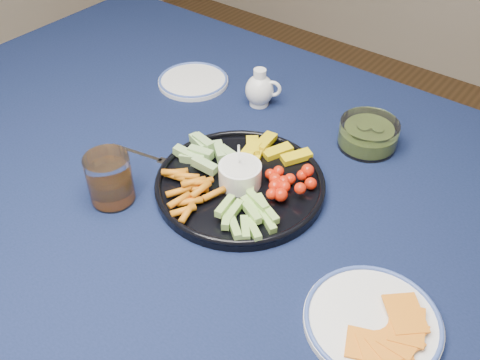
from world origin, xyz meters
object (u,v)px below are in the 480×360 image
Objects in this scene: juice_tumbler at (110,181)px; cheese_plate at (373,320)px; pickle_bowl at (368,135)px; crudite_platter at (239,181)px; side_plate_extra at (193,81)px; dining_table at (224,203)px; creamer_pitcher at (260,90)px.

cheese_plate is at bearing 5.48° from juice_tumbler.
pickle_bowl is at bearing 55.88° from juice_tumbler.
cheese_plate is (0.21, -0.39, -0.02)m from pickle_bowl.
crudite_platter is 3.32× the size of juice_tumbler.
pickle_bowl is 1.25× the size of juice_tumbler.
side_plate_extra is at bearing 152.09° from cheese_plate.
pickle_bowl reaches higher than dining_table.
juice_tumbler is 0.44m from side_plate_extra.
creamer_pitcher is 0.74× the size of pickle_bowl.
juice_tumbler is at bearing -124.12° from pickle_bowl.
creamer_pitcher is at bearing 109.99° from dining_table.
dining_table is 18.36× the size of creamer_pitcher.
pickle_bowl is (0.27, 0.01, -0.01)m from creamer_pitcher.
crudite_platter is 0.30m from pickle_bowl.
cheese_plate is 1.20× the size of side_plate_extra.
creamer_pitcher is 0.44× the size of cheese_plate.
juice_tumbler is at bearing -93.47° from creamer_pitcher.
cheese_plate reaches higher than side_plate_extra.
crudite_platter reaches higher than pickle_bowl.
creamer_pitcher is at bearing 142.00° from cheese_plate.
cheese_plate is at bearing -19.12° from dining_table.
creamer_pitcher is 0.93× the size of juice_tumbler.
dining_table is 5.12× the size of crudite_platter.
cheese_plate is (0.40, -0.14, 0.10)m from dining_table.
crudite_platter is 0.24m from juice_tumbler.
crudite_platter is 0.36m from cheese_plate.
creamer_pitcher is 0.27m from pickle_bowl.
side_plate_extra is (-0.18, -0.02, -0.03)m from creamer_pitcher.
creamer_pitcher is at bearing 86.53° from juice_tumbler.
cheese_plate is (0.34, -0.12, -0.01)m from crudite_platter.
cheese_plate is at bearing -19.00° from crudite_platter.
pickle_bowl is 0.71× the size of side_plate_extra.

